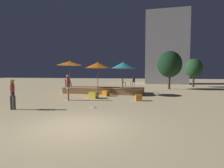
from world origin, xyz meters
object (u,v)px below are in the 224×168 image
object	(u,v)px
cube_seat_2	(106,93)
person_0	(12,93)
frisbee_disc	(93,107)
background_tree_0	(194,68)
patio_umbrella_1	(123,65)
patio_umbrella_0	(69,63)
bistro_chair_1	(133,81)
patio_umbrella_2	(98,65)
background_tree_1	(170,64)
cube_seat_1	(94,95)
bistro_chair_0	(123,81)
cube_seat_0	(139,98)
person_1	(68,86)

from	to	relation	value
cube_seat_2	person_0	xyz separation A→B (m)	(-3.51, -6.68, 0.68)
frisbee_disc	background_tree_0	xyz separation A→B (m)	(9.23, 17.69, 2.72)
patio_umbrella_1	frisbee_disc	bearing A→B (deg)	-97.09
patio_umbrella_0	bistro_chair_1	size ratio (longest dim) A/B	3.59
patio_umbrella_0	patio_umbrella_2	xyz separation A→B (m)	(2.98, -0.34, -0.24)
patio_umbrella_1	background_tree_1	world-z (taller)	background_tree_1
bistro_chair_1	frisbee_disc	size ratio (longest dim) A/B	3.23
patio_umbrella_2	person_0	world-z (taller)	patio_umbrella_2
cube_seat_1	bistro_chair_0	bearing A→B (deg)	64.25
bistro_chair_0	cube_seat_2	bearing A→B (deg)	145.58
patio_umbrella_0	patio_umbrella_2	distance (m)	3.01
bistro_chair_0	frisbee_disc	xyz separation A→B (m)	(-0.58, -7.39, -1.17)
cube_seat_2	person_0	world-z (taller)	person_0
cube_seat_0	bistro_chair_0	bearing A→B (deg)	113.02
cube_seat_0	frisbee_disc	size ratio (longest dim) A/B	1.93
bistro_chair_0	background_tree_0	bearing A→B (deg)	-45.84
frisbee_disc	person_1	bearing A→B (deg)	140.16
person_0	patio_umbrella_0	bearing A→B (deg)	75.73
bistro_chair_0	background_tree_1	xyz separation A→B (m)	(4.90, 5.93, 1.92)
patio_umbrella_1	cube_seat_1	xyz separation A→B (m)	(-1.98, -2.43, -2.46)
patio_umbrella_2	cube_seat_1	xyz separation A→B (m)	(0.34, -2.21, -2.47)
patio_umbrella_0	patio_umbrella_1	bearing A→B (deg)	-1.25
patio_umbrella_0	person_0	world-z (taller)	patio_umbrella_0
bistro_chair_1	background_tree_1	xyz separation A→B (m)	(3.99, 5.18, 1.92)
cube_seat_0	bistro_chair_0	distance (m)	4.73
patio_umbrella_1	background_tree_1	bearing A→B (deg)	56.83
person_1	bistro_chair_0	bearing A→B (deg)	120.98
cube_seat_1	patio_umbrella_0	bearing A→B (deg)	142.48
patio_umbrella_2	patio_umbrella_1	bearing A→B (deg)	5.54
bistro_chair_1	background_tree_0	xyz separation A→B (m)	(7.75, 9.55, 1.55)
bistro_chair_0	bistro_chair_1	xyz separation A→B (m)	(0.91, 0.74, 0.00)
cube_seat_2	person_1	size ratio (longest dim) A/B	0.33
background_tree_0	frisbee_disc	bearing A→B (deg)	-117.56
person_1	patio_umbrella_1	bearing A→B (deg)	111.57
frisbee_disc	background_tree_1	distance (m)	14.73
person_0	background_tree_0	xyz separation A→B (m)	(13.36, 19.17, 1.82)
frisbee_disc	background_tree_1	bearing A→B (deg)	67.66
background_tree_0	cube_seat_1	bearing A→B (deg)	-126.71
person_0	frisbee_disc	xyz separation A→B (m)	(4.13, 1.48, -0.90)
frisbee_disc	background_tree_1	xyz separation A→B (m)	(5.47, 13.32, 3.09)
cube_seat_0	cube_seat_1	world-z (taller)	cube_seat_1
patio_umbrella_1	bistro_chair_0	size ratio (longest dim) A/B	3.40
cube_seat_1	cube_seat_2	xyz separation A→B (m)	(0.60, 1.53, -0.01)
patio_umbrella_0	background_tree_0	xyz separation A→B (m)	(13.77, 11.46, -0.23)
cube_seat_1	background_tree_0	distance (m)	17.65
patio_umbrella_0	cube_seat_1	xyz separation A→B (m)	(3.32, -2.55, -2.71)
frisbee_disc	cube_seat_0	bearing A→B (deg)	52.65
patio_umbrella_1	cube_seat_2	xyz separation A→B (m)	(-1.38, -0.91, -2.46)
cube_seat_1	background_tree_1	distance (m)	12.08
patio_umbrella_0	bistro_chair_0	world-z (taller)	patio_umbrella_0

